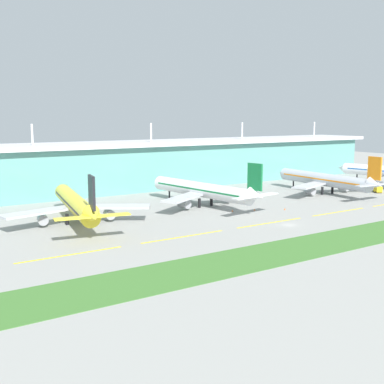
% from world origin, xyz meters
% --- Properties ---
extents(ground_plane, '(600.00, 600.00, 0.00)m').
position_xyz_m(ground_plane, '(0.00, 0.00, 0.00)').
color(ground_plane, gray).
extents(terminal_building, '(288.00, 34.00, 31.98)m').
position_xyz_m(terminal_building, '(-0.00, 99.27, 11.70)').
color(terminal_building, '#5B9E93').
rests_on(terminal_building, ground).
extents(airliner_near_middle, '(48.09, 63.29, 18.90)m').
position_xyz_m(airliner_near_middle, '(-57.00, 40.45, 6.45)').
color(airliner_near_middle, yellow).
rests_on(airliner_near_middle, ground).
extents(airliner_center, '(48.34, 63.09, 18.90)m').
position_xyz_m(airliner_center, '(-4.72, 42.56, 6.45)').
color(airliner_center, silver).
rests_on(airliner_center, ground).
extents(airliner_far_middle, '(48.76, 62.19, 18.90)m').
position_xyz_m(airliner_far_middle, '(59.47, 37.41, 6.45)').
color(airliner_far_middle, '#ADB2BC').
rests_on(airliner_far_middle, ground).
extents(taxiway_stripe_west, '(28.00, 0.70, 0.04)m').
position_xyz_m(taxiway_stripe_west, '(-71.00, 5.49, 0.02)').
color(taxiway_stripe_west, yellow).
rests_on(taxiway_stripe_west, ground).
extents(taxiway_stripe_mid_west, '(28.00, 0.70, 0.04)m').
position_xyz_m(taxiway_stripe_mid_west, '(-37.00, 5.49, 0.02)').
color(taxiway_stripe_mid_west, yellow).
rests_on(taxiway_stripe_mid_west, ground).
extents(taxiway_stripe_centre, '(28.00, 0.70, 0.04)m').
position_xyz_m(taxiway_stripe_centre, '(-3.00, 5.49, 0.02)').
color(taxiway_stripe_centre, yellow).
rests_on(taxiway_stripe_centre, ground).
extents(taxiway_stripe_mid_east, '(28.00, 0.70, 0.04)m').
position_xyz_m(taxiway_stripe_mid_east, '(31.00, 5.49, 0.02)').
color(taxiway_stripe_mid_east, yellow).
rests_on(taxiway_stripe_mid_east, ground).
extents(grass_verge, '(300.00, 18.00, 0.10)m').
position_xyz_m(grass_verge, '(0.00, -22.02, 0.05)').
color(grass_verge, '#3D702D').
rests_on(grass_verge, ground).
extents(baggage_cart, '(3.88, 2.58, 2.48)m').
position_xyz_m(baggage_cart, '(90.40, 31.83, 1.26)').
color(baggage_cart, silver).
rests_on(baggage_cart, ground).
extents(fuel_truck, '(6.00, 7.49, 4.95)m').
position_xyz_m(fuel_truck, '(83.57, 27.67, 2.26)').
color(fuel_truck, gold).
rests_on(fuel_truck, ground).
extents(safety_cone_left_wingtip, '(0.56, 0.56, 0.70)m').
position_xyz_m(safety_cone_left_wingtip, '(6.63, 24.72, 0.35)').
color(safety_cone_left_wingtip, orange).
rests_on(safety_cone_left_wingtip, ground).
extents(safety_cone_nose_front, '(0.56, 0.56, 0.70)m').
position_xyz_m(safety_cone_nose_front, '(-1.69, 27.58, 0.35)').
color(safety_cone_nose_front, orange).
rests_on(safety_cone_nose_front, ground).
extents(safety_cone_right_wingtip, '(0.56, 0.56, 0.70)m').
position_xyz_m(safety_cone_right_wingtip, '(16.95, 19.30, 0.35)').
color(safety_cone_right_wingtip, orange).
rests_on(safety_cone_right_wingtip, ground).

